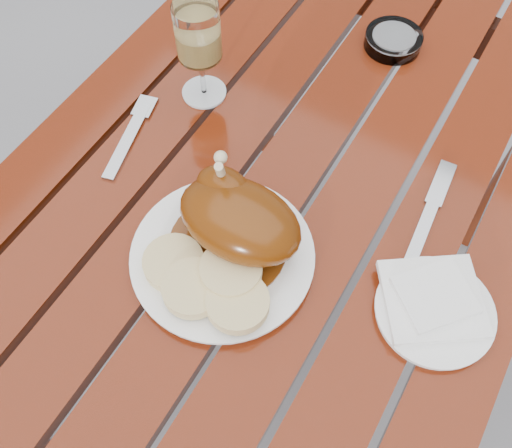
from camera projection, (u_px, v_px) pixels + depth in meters
The scene contains 11 objects.
ground at pixel (275, 333), 1.55m from camera, with size 60.00×60.00×0.00m, color slate.
table at pixel (280, 272), 1.22m from camera, with size 0.80×1.20×0.75m, color maroon.
dinner_plate at pixel (223, 257), 0.81m from camera, with size 0.26×0.26×0.02m, color white.
roast_duck at pixel (237, 217), 0.78m from camera, with size 0.18×0.17×0.13m.
bread_dumplings at pixel (208, 280), 0.77m from camera, with size 0.19×0.13×0.03m.
wine_glass at pixel (200, 53), 0.91m from camera, with size 0.08×0.08×0.18m, color tan.
side_plate at pixel (434, 312), 0.77m from camera, with size 0.16×0.16×0.01m, color white.
napkin at pixel (432, 299), 0.77m from camera, with size 0.13×0.12×0.01m, color white.
ashtray at pixel (393, 40), 1.03m from camera, with size 0.10×0.10×0.03m, color #B2B7BC.
fork at pixel (128, 140), 0.93m from camera, with size 0.02×0.16×0.01m, color gray.
knife at pixel (424, 227), 0.84m from camera, with size 0.02×0.19×0.01m, color gray.
Camera 1 is at (0.23, -0.49, 1.48)m, focal length 40.00 mm.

